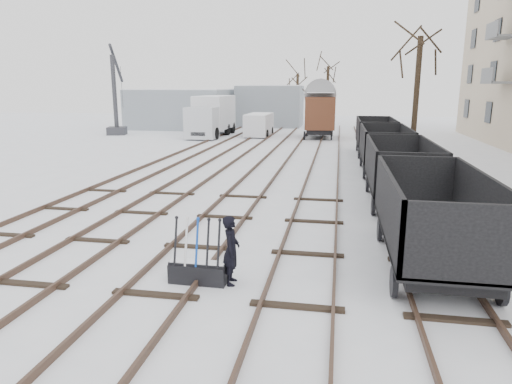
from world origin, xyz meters
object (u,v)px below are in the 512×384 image
lorry (212,116)px  panel_van (259,124)px  box_van_wagon (320,111)px  crane (117,111)px  freight_wagon_a (432,232)px  worker (231,250)px  ground_frame (198,271)px

lorry → panel_van: (4.13, 0.80, -0.78)m
box_van_wagon → crane: 18.46m
freight_wagon_a → crane: crane is taller
freight_wagon_a → panel_van: (-9.36, 29.21, 0.15)m
worker → lorry: size_ratio=0.20×
freight_wagon_a → lorry: lorry is taller
box_van_wagon → crane: size_ratio=0.65×
worker → freight_wagon_a: 4.90m
worker → box_van_wagon: size_ratio=0.30×
box_van_wagon → panel_van: bearing=172.6°
box_van_wagon → worker: bearing=-94.4°
box_van_wagon → panel_van: (-5.33, 0.37, -1.22)m
box_van_wagon → lorry: size_ratio=0.66×
ground_frame → freight_wagon_a: bearing=20.5°
freight_wagon_a → worker: bearing=-158.6°
worker → box_van_wagon: bearing=-7.3°
freight_wagon_a → crane: 36.19m
ground_frame → crane: 34.81m
worker → box_van_wagon: (0.53, 30.63, 1.47)m
worker → lorry: 31.51m
freight_wagon_a → lorry: 31.46m
panel_van → crane: (-13.12, -0.87, 1.07)m
lorry → freight_wagon_a: bearing=-63.0°
ground_frame → box_van_wagon: 30.82m
ground_frame → worker: 0.91m
crane → ground_frame: bearing=-75.5°
worker → crane: size_ratio=0.20×
freight_wagon_a → lorry: bearing=115.4°
freight_wagon_a → crane: (-22.48, 28.34, 1.22)m
lorry → crane: size_ratio=0.98×
ground_frame → freight_wagon_a: 5.67m
freight_wagon_a → crane: bearing=128.4°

